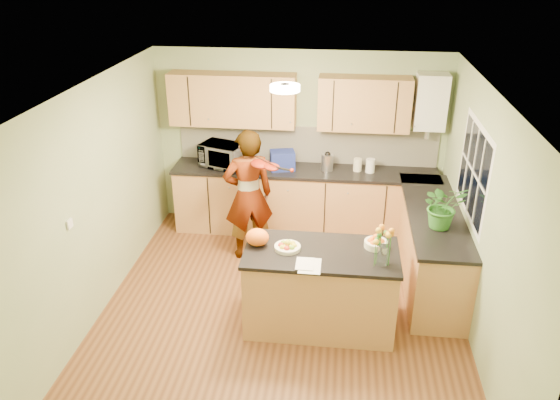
# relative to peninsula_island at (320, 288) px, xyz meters

# --- Properties ---
(floor) EXTENTS (4.50, 4.50, 0.00)m
(floor) POSITION_rel_peninsula_island_xyz_m (-0.43, 0.16, -0.45)
(floor) COLOR brown
(floor) RESTS_ON ground
(ceiling) EXTENTS (4.00, 4.50, 0.02)m
(ceiling) POSITION_rel_peninsula_island_xyz_m (-0.43, 0.16, 2.05)
(ceiling) COLOR silver
(ceiling) RESTS_ON wall_back
(wall_back) EXTENTS (4.00, 0.02, 2.50)m
(wall_back) POSITION_rel_peninsula_island_xyz_m (-0.43, 2.41, 0.80)
(wall_back) COLOR #88A072
(wall_back) RESTS_ON floor
(wall_front) EXTENTS (4.00, 0.02, 2.50)m
(wall_front) POSITION_rel_peninsula_island_xyz_m (-0.43, -2.09, 0.80)
(wall_front) COLOR #88A072
(wall_front) RESTS_ON floor
(wall_left) EXTENTS (0.02, 4.50, 2.50)m
(wall_left) POSITION_rel_peninsula_island_xyz_m (-2.43, 0.16, 0.80)
(wall_left) COLOR #88A072
(wall_left) RESTS_ON floor
(wall_right) EXTENTS (0.02, 4.50, 2.50)m
(wall_right) POSITION_rel_peninsula_island_xyz_m (1.57, 0.16, 0.80)
(wall_right) COLOR #88A072
(wall_right) RESTS_ON floor
(back_counter) EXTENTS (3.64, 0.62, 0.94)m
(back_counter) POSITION_rel_peninsula_island_xyz_m (-0.33, 2.11, 0.02)
(back_counter) COLOR tan
(back_counter) RESTS_ON floor
(right_counter) EXTENTS (0.62, 2.24, 0.94)m
(right_counter) POSITION_rel_peninsula_island_xyz_m (1.27, 1.01, 0.02)
(right_counter) COLOR tan
(right_counter) RESTS_ON floor
(splashback) EXTENTS (3.60, 0.02, 0.52)m
(splashback) POSITION_rel_peninsula_island_xyz_m (-0.33, 2.40, 0.75)
(splashback) COLOR white
(splashback) RESTS_ON back_counter
(upper_cabinets) EXTENTS (3.20, 0.34, 0.70)m
(upper_cabinets) POSITION_rel_peninsula_island_xyz_m (-0.61, 2.24, 1.40)
(upper_cabinets) COLOR tan
(upper_cabinets) RESTS_ON wall_back
(boiler) EXTENTS (0.40, 0.30, 0.86)m
(boiler) POSITION_rel_peninsula_island_xyz_m (1.27, 2.25, 1.44)
(boiler) COLOR white
(boiler) RESTS_ON wall_back
(window_right) EXTENTS (0.01, 1.30, 1.05)m
(window_right) POSITION_rel_peninsula_island_xyz_m (1.56, 0.76, 1.10)
(window_right) COLOR white
(window_right) RESTS_ON wall_right
(light_switch) EXTENTS (0.02, 0.09, 0.09)m
(light_switch) POSITION_rel_peninsula_island_xyz_m (-2.42, -0.44, 0.85)
(light_switch) COLOR white
(light_switch) RESTS_ON wall_left
(ceiling_lamp) EXTENTS (0.30, 0.30, 0.07)m
(ceiling_lamp) POSITION_rel_peninsula_island_xyz_m (-0.43, 0.46, 2.01)
(ceiling_lamp) COLOR #FFEABF
(ceiling_lamp) RESTS_ON ceiling
(peninsula_island) EXTENTS (1.58, 0.81, 0.91)m
(peninsula_island) POSITION_rel_peninsula_island_xyz_m (0.00, 0.00, 0.00)
(peninsula_island) COLOR tan
(peninsula_island) RESTS_ON floor
(fruit_dish) EXTENTS (0.27, 0.27, 0.09)m
(fruit_dish) POSITION_rel_peninsula_island_xyz_m (-0.35, 0.00, 0.49)
(fruit_dish) COLOR #F4EAC3
(fruit_dish) RESTS_ON peninsula_island
(orange_bowl) EXTENTS (0.24, 0.24, 0.14)m
(orange_bowl) POSITION_rel_peninsula_island_xyz_m (0.55, 0.15, 0.51)
(orange_bowl) COLOR #F4EAC3
(orange_bowl) RESTS_ON peninsula_island
(flower_vase) EXTENTS (0.24, 0.24, 0.45)m
(flower_vase) POSITION_rel_peninsula_island_xyz_m (0.60, -0.18, 0.75)
(flower_vase) COLOR silver
(flower_vase) RESTS_ON peninsula_island
(orange_bag) EXTENTS (0.25, 0.21, 0.18)m
(orange_bag) POSITION_rel_peninsula_island_xyz_m (-0.67, 0.05, 0.54)
(orange_bag) COLOR orange
(orange_bag) RESTS_ON peninsula_island
(papers) EXTENTS (0.21, 0.29, 0.01)m
(papers) POSITION_rel_peninsula_island_xyz_m (-0.10, -0.30, 0.46)
(papers) COLOR white
(papers) RESTS_ON peninsula_island
(violinist) EXTENTS (0.74, 0.62, 1.73)m
(violinist) POSITION_rel_peninsula_island_xyz_m (-0.99, 1.35, 0.41)
(violinist) COLOR #E2AD8A
(violinist) RESTS_ON floor
(violin) EXTENTS (0.70, 0.61, 0.18)m
(violin) POSITION_rel_peninsula_island_xyz_m (-0.79, 1.13, 0.93)
(violin) COLOR #550A05
(violin) RESTS_ON violinist
(microwave) EXTENTS (0.68, 0.57, 0.32)m
(microwave) POSITION_rel_peninsula_island_xyz_m (-1.47, 2.10, 0.65)
(microwave) COLOR white
(microwave) RESTS_ON back_counter
(blue_box) EXTENTS (0.37, 0.31, 0.26)m
(blue_box) POSITION_rel_peninsula_island_xyz_m (-0.64, 2.09, 0.62)
(blue_box) COLOR navy
(blue_box) RESTS_ON back_counter
(kettle) EXTENTS (0.16, 0.16, 0.31)m
(kettle) POSITION_rel_peninsula_island_xyz_m (-0.03, 2.13, 0.61)
(kettle) COLOR silver
(kettle) RESTS_ON back_counter
(jar_cream) EXTENTS (0.14, 0.14, 0.17)m
(jar_cream) POSITION_rel_peninsula_island_xyz_m (0.38, 2.15, 0.57)
(jar_cream) COLOR #F4EAC3
(jar_cream) RESTS_ON back_counter
(jar_white) EXTENTS (0.15, 0.15, 0.19)m
(jar_white) POSITION_rel_peninsula_island_xyz_m (0.55, 2.12, 0.58)
(jar_white) COLOR white
(jar_white) RESTS_ON back_counter
(potted_plant) EXTENTS (0.55, 0.50, 0.51)m
(potted_plant) POSITION_rel_peninsula_island_xyz_m (1.27, 0.61, 0.74)
(potted_plant) COLOR #327727
(potted_plant) RESTS_ON right_counter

